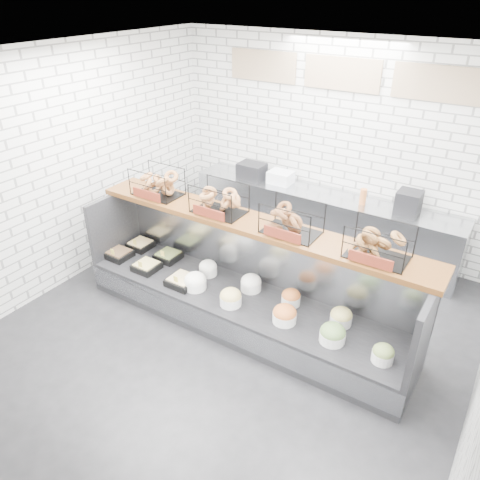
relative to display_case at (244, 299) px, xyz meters
The scene contains 5 objects.
ground 0.47m from the display_case, 89.33° to the right, with size 5.50×5.50×0.00m, color black.
room_shell 1.75m from the display_case, 89.12° to the left, with size 5.02×5.51×3.01m.
display_case is the anchor object (origin of this frame).
bagel_shelf 1.06m from the display_case, 89.38° to the left, with size 4.10×0.50×0.40m.
prep_counter 2.09m from the display_case, 90.04° to the left, with size 4.00×0.60×1.20m.
Camera 1 is at (2.35, -3.40, 3.59)m, focal length 35.00 mm.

